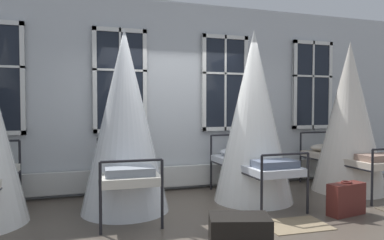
{
  "coord_description": "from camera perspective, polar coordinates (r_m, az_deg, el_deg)",
  "views": [
    {
      "loc": [
        -1.59,
        -4.73,
        1.49
      ],
      "look_at": [
        -0.01,
        0.28,
        1.29
      ],
      "focal_mm": 32.64,
      "sensor_mm": 36.0,
      "label": 1
    }
  ],
  "objects": [
    {
      "name": "ground",
      "position": [
        5.21,
        1.04,
        -14.49
      ],
      "size": [
        21.15,
        21.15,
        0.0
      ],
      "primitive_type": "plane",
      "color": "brown"
    },
    {
      "name": "back_wall_with_windows",
      "position": [
        6.34,
        -3.03,
        3.9
      ],
      "size": [
        11.58,
        0.1,
        3.37
      ],
      "primitive_type": "cube",
      "color": "silver",
      "rests_on": "ground"
    },
    {
      "name": "window_bank",
      "position": [
        6.24,
        -2.74,
        -1.71
      ],
      "size": [
        6.69,
        0.1,
        2.76
      ],
      "color": "black",
      "rests_on": "ground"
    },
    {
      "name": "cot_second",
      "position": [
        5.07,
        -10.91,
        -0.37
      ],
      "size": [
        1.25,
        1.83,
        2.61
      ],
      "rotation": [
        0.0,
        0.0,
        1.54
      ],
      "color": "black",
      "rests_on": "ground"
    },
    {
      "name": "cot_third",
      "position": [
        5.63,
        10.02,
        0.39
      ],
      "size": [
        1.25,
        1.83,
        2.72
      ],
      "rotation": [
        0.0,
        0.0,
        1.6
      ],
      "color": "black",
      "rests_on": "ground"
    },
    {
      "name": "cot_fourth",
      "position": [
        6.76,
        24.27,
        0.2
      ],
      "size": [
        1.25,
        1.82,
        2.64
      ],
      "rotation": [
        0.0,
        0.0,
        1.58
      ],
      "color": "black",
      "rests_on": "ground"
    },
    {
      "name": "rug_third",
      "position": [
        4.76,
        16.61,
        -16.11
      ],
      "size": [
        0.82,
        0.59,
        0.01
      ],
      "primitive_type": "cube",
      "rotation": [
        0.0,
        0.0,
        -0.04
      ],
      "color": "#8E7A5B",
      "rests_on": "ground"
    },
    {
      "name": "suitcase_dark",
      "position": [
        5.37,
        23.88,
        -11.7
      ],
      "size": [
        0.59,
        0.3,
        0.47
      ],
      "rotation": [
        0.0,
        0.0,
        0.17
      ],
      "color": "#5B231E",
      "rests_on": "ground"
    },
    {
      "name": "travel_trunk",
      "position": [
        3.94,
        7.77,
        -17.55
      ],
      "size": [
        0.73,
        0.57,
        0.33
      ],
      "primitive_type": "cube",
      "rotation": [
        0.0,
        0.0,
        -0.29
      ],
      "color": "black",
      "rests_on": "ground"
    }
  ]
}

